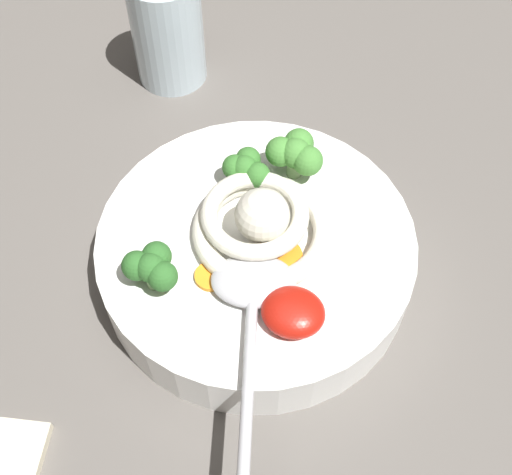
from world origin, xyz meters
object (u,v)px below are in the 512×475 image
soup_bowl (256,254)px  noodle_pile (260,223)px  drinking_glass (167,30)px  soup_spoon (253,298)px

soup_bowl → noodle_pile: (-0.21, -0.41, 3.66)cm
soup_bowl → drinking_glass: bearing=-54.9°
soup_bowl → noodle_pile: size_ratio=2.11×
soup_bowl → soup_spoon: bearing=102.9°
noodle_pile → soup_spoon: 5.99cm
noodle_pile → soup_bowl: bearing=63.2°
soup_bowl → soup_spoon: (-1.25, 5.46, 3.03)cm
soup_spoon → soup_bowl: bearing=180.0°
soup_bowl → soup_spoon: 6.36cm
noodle_pile → soup_spoon: bearing=100.1°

